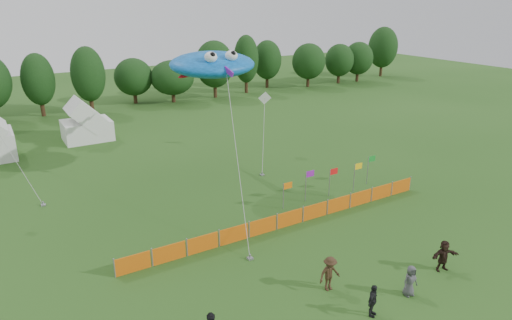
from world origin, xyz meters
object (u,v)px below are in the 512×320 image
tent_right (86,124)px  spectator_c (330,274)px  spectator_d (373,301)px  spectator_e (410,281)px  barrier_fence (290,218)px  stingray_kite (211,64)px  spectator_f (444,256)px

tent_right → spectator_c: 32.49m
spectator_c → spectator_d: 2.55m
tent_right → spectator_c: size_ratio=2.54×
spectator_d → spectator_e: (2.64, 0.18, -0.00)m
spectator_c → spectator_e: size_ratio=1.15×
barrier_fence → spectator_d: bearing=-101.2°
spectator_c → stingray_kite: size_ratio=0.09×
tent_right → stingray_kite: 18.51m
spectator_d → stingray_kite: (1.37, 18.95, 8.20)m
spectator_e → tent_right: bearing=109.7°
spectator_d → spectator_f: 5.88m
spectator_f → stingray_kite: (-4.47, 18.18, 8.13)m
barrier_fence → spectator_f: spectator_f is taller
stingray_kite → spectator_f: bearing=-76.2°
barrier_fence → spectator_e: 8.88m
spectator_c → stingray_kite: stingray_kite is taller
spectator_f → spectator_c: bearing=178.3°
spectator_c → spectator_d: size_ratio=1.14×
barrier_fence → tent_right: bearing=105.0°
tent_right → stingray_kite: bearing=-67.6°
spectator_e → barrier_fence: bearing=102.6°
barrier_fence → spectator_c: size_ratio=11.98×
spectator_e → stingray_kite: size_ratio=0.08×
barrier_fence → spectator_e: spectator_e is taller
spectator_c → spectator_e: spectator_c is taller
barrier_fence → spectator_e: size_ratio=13.74×
spectator_c → barrier_fence: bearing=73.0°
spectator_c → spectator_e: 3.84m
spectator_d → spectator_f: (5.83, 0.77, 0.06)m
spectator_d → barrier_fence: bearing=52.9°
stingray_kite → spectator_d: bearing=-94.1°
spectator_c → spectator_f: 6.48m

